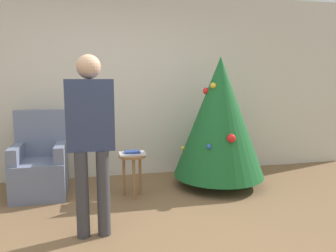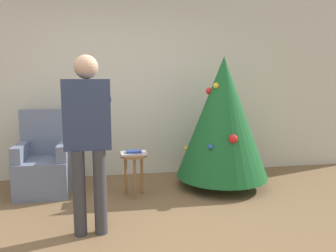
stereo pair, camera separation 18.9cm
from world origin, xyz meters
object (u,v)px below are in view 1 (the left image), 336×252
object	(u,v)px
christmas_tree	(219,117)
armchair	(40,166)
person_standing	(91,129)
side_stool	(132,164)

from	to	relation	value
christmas_tree	armchair	distance (m)	2.41
christmas_tree	person_standing	xyz separation A→B (m)	(-1.69, -1.07, 0.06)
person_standing	side_stool	xyz separation A→B (m)	(0.48, 0.88, -0.59)
person_standing	christmas_tree	bearing A→B (deg)	32.44
armchair	side_stool	size ratio (longest dim) A/B	1.97
armchair	person_standing	size ratio (longest dim) A/B	0.63
armchair	side_stool	xyz separation A→B (m)	(1.12, -0.36, 0.06)
christmas_tree	person_standing	distance (m)	2.00
armchair	person_standing	xyz separation A→B (m)	(0.64, -1.24, 0.65)
armchair	side_stool	distance (m)	1.18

